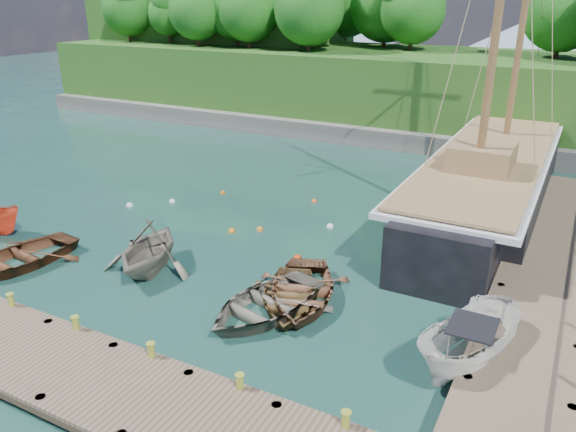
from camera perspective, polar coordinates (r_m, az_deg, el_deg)
name	(u,v)px	position (r m, az deg, el deg)	size (l,w,h in m)	color
ground	(202,283)	(21.77, -8.76, -6.79)	(160.00, 160.00, 0.00)	#17362F
dock_near	(117,389)	(16.35, -16.95, -16.47)	(20.00, 3.20, 1.10)	brown
dock_east	(547,264)	(24.25, 24.81, -4.43)	(3.20, 24.00, 1.10)	brown
bollard_0	(15,321)	(21.34, -25.97, -9.56)	(0.26, 0.26, 0.45)	olive
bollard_1	(79,345)	(19.23, -20.44, -12.20)	(0.26, 0.26, 0.45)	olive
bollard_2	(154,373)	(17.39, -13.50, -15.28)	(0.26, 0.26, 0.45)	olive
bollard_3	(241,406)	(15.90, -4.82, -18.72)	(0.26, 0.26, 0.45)	olive
rowboat_0	(20,265)	(25.35, -25.56, -4.53)	(3.42, 4.79, 0.99)	#4F2C19
rowboat_1	(150,270)	(23.20, -13.83, -5.32)	(3.61, 4.18, 2.20)	slate
rowboat_2	(289,305)	(20.14, 0.10, -9.03)	(2.98, 4.17, 0.86)	#503B1E
rowboat_3	(265,313)	(19.67, -2.34, -9.86)	(3.50, 4.90, 1.01)	#5E5A4F
rowboat_4	(301,300)	(20.44, 1.36, -8.54)	(3.44, 4.82, 1.00)	brown
cabin_boat_white	(467,367)	(17.97, 17.71, -14.42)	(1.76, 4.68, 1.81)	silver
schooner	(489,181)	(30.99, 19.78, 3.33)	(5.47, 29.18, 21.72)	black
mooring_buoy_0	(130,206)	(30.29, -15.78, 0.98)	(0.35, 0.35, 0.35)	silver
mooring_buoy_1	(232,232)	(26.14, -5.74, -1.61)	(0.34, 0.34, 0.34)	orange
mooring_buoy_2	(260,230)	(26.21, -2.87, -1.45)	(0.33, 0.33, 0.33)	orange
mooring_buoy_3	(330,227)	(26.58, 4.30, -1.15)	(0.35, 0.35, 0.35)	white
mooring_buoy_4	(223,193)	(31.21, -6.63, 2.29)	(0.27, 0.27, 0.27)	#DA6005
mooring_buoy_5	(314,202)	(29.78, 2.68, 1.45)	(0.28, 0.28, 0.28)	#F14F1D
mooring_buoy_6	(172,202)	(30.34, -11.67, 1.40)	(0.32, 0.32, 0.32)	white
mooring_buoy_7	(298,259)	(23.41, 0.98, -4.38)	(0.35, 0.35, 0.35)	red
headland	(288,50)	(52.86, 0.03, 16.52)	(51.00, 19.31, 12.90)	#474744
distant_ridge	(536,41)	(85.69, 23.84, 15.96)	(117.00, 40.00, 10.00)	#728CA5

